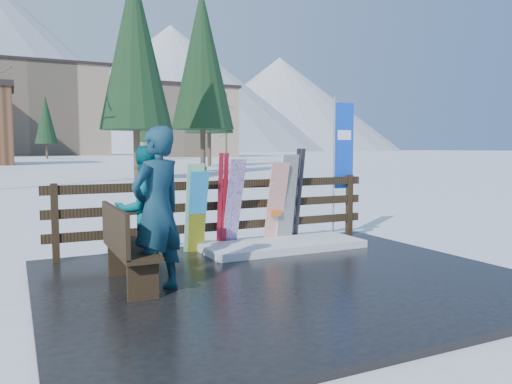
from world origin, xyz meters
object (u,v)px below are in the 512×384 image
snowboard_0 (197,212)px  snowboard_3 (234,204)px  snowboard_1 (194,208)px  bench (124,244)px  snowboard_4 (287,199)px  snowboard_5 (276,204)px  person_front (157,210)px  person_back (145,211)px  snowboard_2 (197,210)px  rental_flag (342,151)px

snowboard_0 → snowboard_3: 0.64m
snowboard_1 → snowboard_3: (0.68, 0.00, 0.03)m
bench → snowboard_4: (3.08, 1.53, 0.26)m
snowboard_5 → person_front: size_ratio=0.76×
snowboard_0 → person_back: bearing=-134.4°
person_back → bench: bearing=42.5°
snowboard_0 → snowboard_1: size_ratio=0.93×
snowboard_0 → person_front: 2.24m
snowboard_2 → person_front: person_front is taller
snowboard_1 → snowboard_3: size_ratio=0.93×
snowboard_0 → snowboard_3: snowboard_3 is taller
snowboard_5 → person_front: person_front is taller
snowboard_5 → bench: bearing=-151.9°
snowboard_0 → snowboard_4: bearing=0.0°
person_back → snowboard_2: bearing=-141.5°
snowboard_3 → snowboard_5: 0.79m
rental_flag → snowboard_3: bearing=-173.4°
bench → person_back: 0.63m
snowboard_3 → person_back: person_back is taller
snowboard_3 → rental_flag: size_ratio=0.59×
snowboard_0 → snowboard_5: 1.42m
bench → rental_flag: size_ratio=0.58×
rental_flag → bench: bearing=-157.8°
snowboard_2 → snowboard_3: (0.63, 0.00, 0.06)m
snowboard_1 → snowboard_0: bearing=0.0°
snowboard_5 → snowboard_2: bearing=-180.0°
snowboard_5 → snowboard_1: bearing=-180.0°
snowboard_0 → snowboard_1: bearing=-180.0°
snowboard_0 → bench: bearing=-133.4°
snowboard_0 → snowboard_5: size_ratio=0.92×
snowboard_3 → snowboard_5: snowboard_3 is taller
snowboard_2 → snowboard_3: snowboard_3 is taller
snowboard_1 → rental_flag: size_ratio=0.55×
snowboard_4 → person_front: bearing=-145.5°
snowboard_5 → snowboard_4: bearing=-0.0°
bench → snowboard_3: snowboard_3 is taller
snowboard_4 → rental_flag: (1.32, 0.27, 0.83)m
snowboard_1 → snowboard_5: size_ratio=0.99×
snowboard_3 → rental_flag: rental_flag is taller
snowboard_2 → snowboard_3: 0.63m
bench → snowboard_5: 3.25m
snowboard_2 → snowboard_4: size_ratio=0.88×
snowboard_2 → person_front: size_ratio=0.72×
bench → snowboard_0: bearing=46.6°
bench → person_front: person_front is taller
snowboard_1 → snowboard_3: 0.68m
bench → person_front: size_ratio=0.79×
snowboard_2 → snowboard_3: bearing=0.0°
person_front → snowboard_4: bearing=-173.3°
snowboard_0 → person_back: person_back is taller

